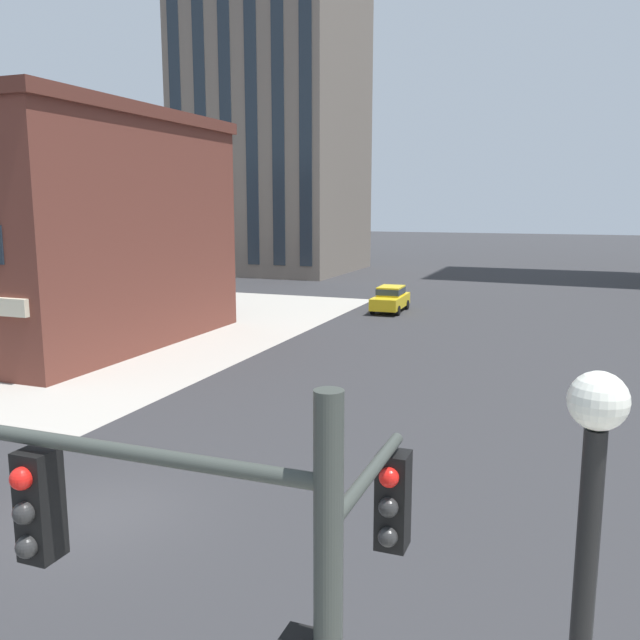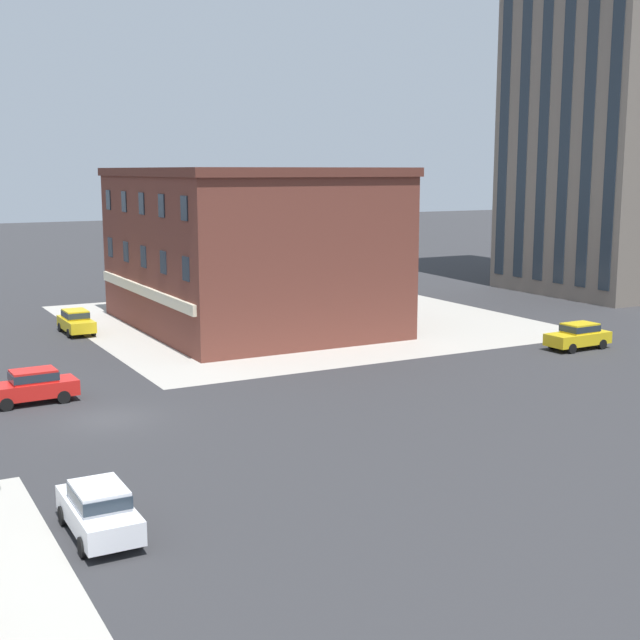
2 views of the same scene
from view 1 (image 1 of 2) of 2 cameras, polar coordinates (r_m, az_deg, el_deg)
The scene contains 4 objects.
ground_plane at distance 16.73m, azimuth -18.23°, elevation -15.44°, with size 320.00×320.00×0.00m, color #2D2D30.
sidewalk_far_corner at distance 44.00m, azimuth -22.18°, elevation -0.07°, with size 32.00×32.00×0.02m, color #A8A399.
traffic_signal_main at distance 5.85m, azimuth -11.39°, elevation -24.33°, with size 6.48×2.09×5.84m.
car_parked_curb at distance 44.40m, azimuth 6.02°, elevation 1.88°, with size 1.99×4.45×1.68m.
Camera 1 is at (9.82, -11.60, 7.00)m, focal length 37.55 mm.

